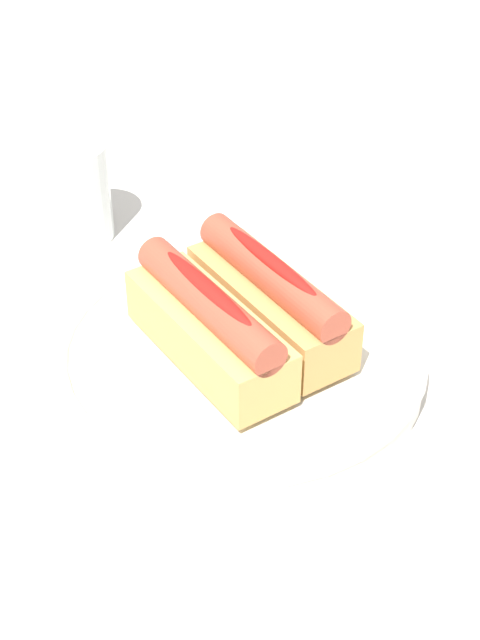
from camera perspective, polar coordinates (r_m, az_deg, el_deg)
The scene contains 5 objects.
ground_plane at distance 0.69m, azimuth 1.31°, elevation -3.84°, with size 2.40×2.40×0.00m, color beige.
serving_bowl at distance 0.69m, azimuth 0.00°, elevation -2.18°, with size 0.27×0.27×0.03m.
hotdog_front at distance 0.66m, azimuth -1.92°, elevation -0.33°, with size 0.15×0.05×0.06m.
hotdog_back at distance 0.68m, azimuth 1.84°, elevation 1.37°, with size 0.15×0.05×0.06m.
water_glass at distance 0.85m, azimuth -10.11°, elevation 7.45°, with size 0.07×0.07×0.09m.
Camera 1 is at (0.42, -0.32, 0.46)m, focal length 52.93 mm.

